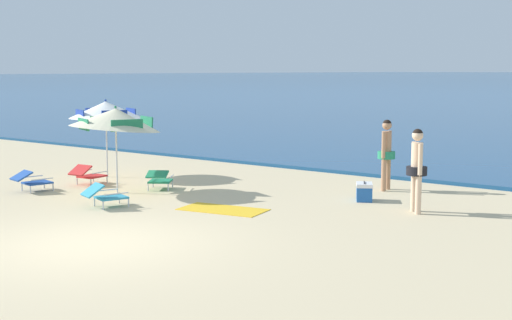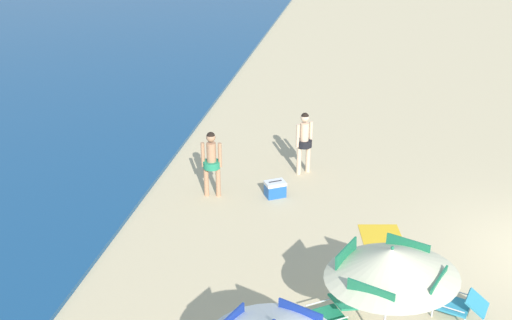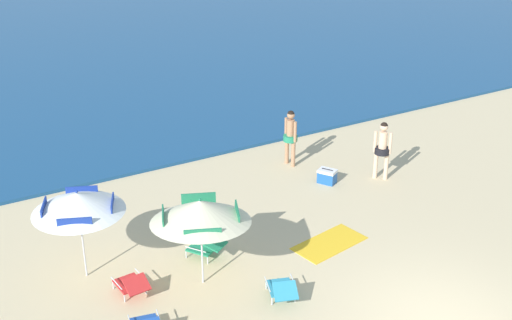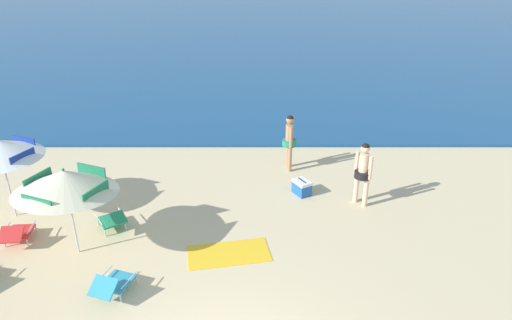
% 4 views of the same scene
% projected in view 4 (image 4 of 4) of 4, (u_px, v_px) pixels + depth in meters
% --- Properties ---
extents(beach_umbrella_striped_main, '(2.88, 2.89, 2.11)m').
position_uv_depth(beach_umbrella_striped_main, '(68.00, 181.00, 9.52)').
color(beach_umbrella_striped_main, silver).
rests_on(beach_umbrella_striped_main, ground).
extents(beach_umbrella_striped_second, '(2.79, 2.79, 2.12)m').
position_uv_depth(beach_umbrella_striped_second, '(2.00, 148.00, 10.88)').
color(beach_umbrella_striped_second, silver).
rests_on(beach_umbrella_striped_second, ground).
extents(lounge_chair_beside_umbrella, '(0.91, 1.00, 0.49)m').
position_uv_depth(lounge_chair_beside_umbrella, '(114.00, 220.00, 10.94)').
color(lounge_chair_beside_umbrella, '#1E7F56').
rests_on(lounge_chair_beside_umbrella, ground).
extents(lounge_chair_facing_sea, '(0.79, 1.02, 0.53)m').
position_uv_depth(lounge_chair_facing_sea, '(114.00, 283.00, 8.89)').
color(lounge_chair_facing_sea, teal).
rests_on(lounge_chair_facing_sea, ground).
extents(lounge_chair_spare_folded, '(0.63, 0.93, 0.52)m').
position_uv_depth(lounge_chair_spare_folded, '(19.00, 232.00, 10.47)').
color(lounge_chair_spare_folded, red).
rests_on(lounge_chair_spare_folded, ground).
extents(person_standing_near_shore, '(0.42, 0.51, 1.72)m').
position_uv_depth(person_standing_near_shore, '(291.00, 139.00, 13.62)').
color(person_standing_near_shore, tan).
rests_on(person_standing_near_shore, ground).
extents(person_standing_beside, '(0.42, 0.42, 1.72)m').
position_uv_depth(person_standing_beside, '(365.00, 170.00, 11.72)').
color(person_standing_beside, beige).
rests_on(person_standing_beside, ground).
extents(cooler_box, '(0.55, 0.60, 0.43)m').
position_uv_depth(cooler_box, '(304.00, 187.00, 12.55)').
color(cooler_box, '#1E56A8').
rests_on(cooler_box, ground).
extents(beach_towel, '(1.94, 1.22, 0.01)m').
position_uv_depth(beach_towel, '(230.00, 253.00, 10.19)').
color(beach_towel, gold).
rests_on(beach_towel, ground).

